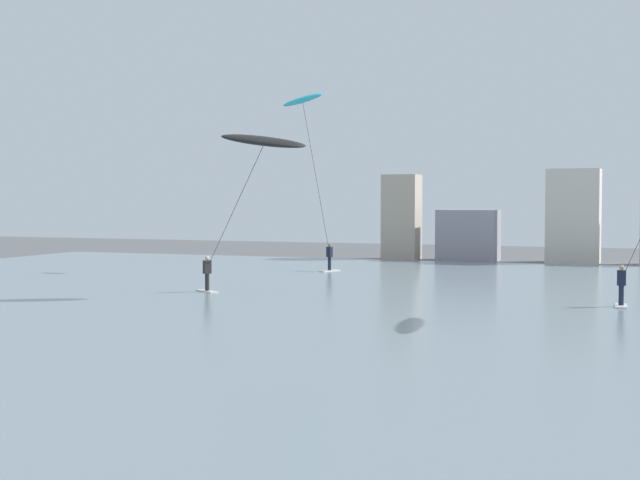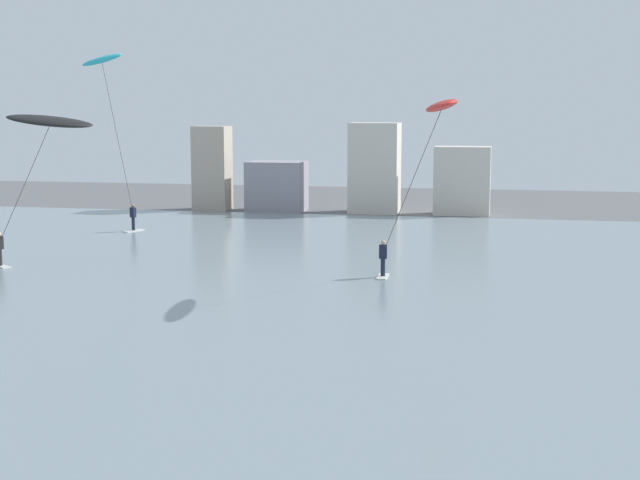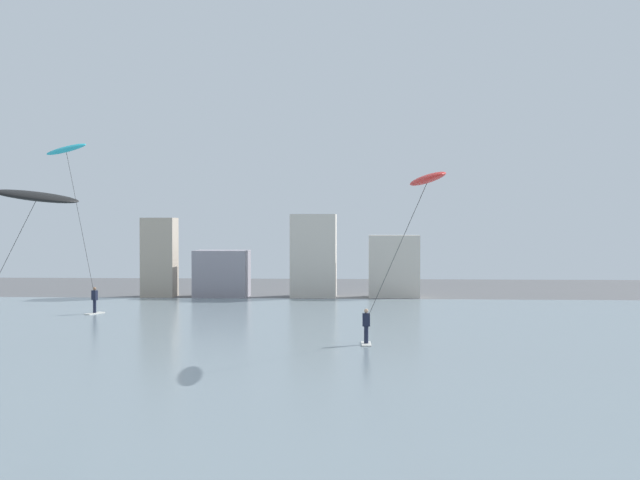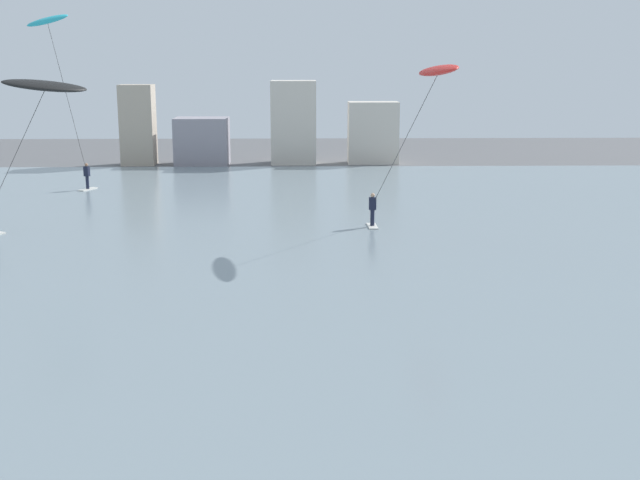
# 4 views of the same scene
# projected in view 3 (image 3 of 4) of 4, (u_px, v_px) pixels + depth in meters

# --- Properties ---
(water_bay) EXTENTS (84.00, 52.00, 0.10)m
(water_bay) POSITION_uv_depth(u_px,v_px,m) (351.00, 358.00, 33.81)
(water_bay) COLOR gray
(water_bay) RESTS_ON ground
(far_shore_buildings) EXTENTS (21.30, 3.39, 6.38)m
(far_shore_buildings) POSITION_uv_depth(u_px,v_px,m) (281.00, 263.00, 62.43)
(far_shore_buildings) COLOR #B7A893
(far_shore_buildings) RESTS_ON ground
(kitesurfer_red) EXTENTS (3.83, 5.05, 7.87)m
(kitesurfer_red) POSITION_uv_depth(u_px,v_px,m) (423.00, 190.00, 34.69)
(kitesurfer_red) COLOR silver
(kitesurfer_red) RESTS_ON water_bay
(kitesurfer_black) EXTENTS (5.69, 2.97, 7.30)m
(kitesurfer_black) POSITION_uv_depth(u_px,v_px,m) (32.00, 206.00, 36.52)
(kitesurfer_black) COLOR silver
(kitesurfer_black) RESTS_ON water_bay
(kitesurfer_cyan) EXTENTS (3.74, 1.84, 10.76)m
(kitesurfer_cyan) POSITION_uv_depth(u_px,v_px,m) (70.00, 171.00, 50.27)
(kitesurfer_cyan) COLOR silver
(kitesurfer_cyan) RESTS_ON water_bay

